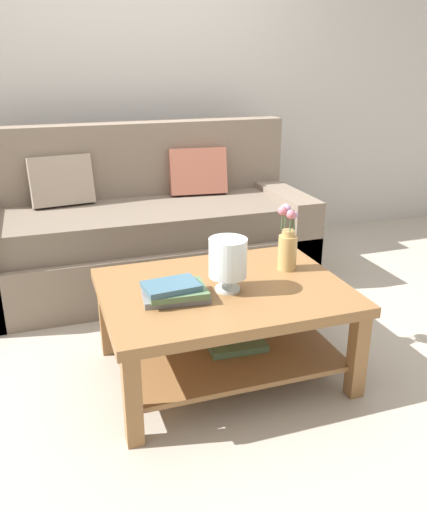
# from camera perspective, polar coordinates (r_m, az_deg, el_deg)

# --- Properties ---
(ground_plane) EXTENTS (10.00, 10.00, 0.00)m
(ground_plane) POSITION_cam_1_polar(r_m,az_deg,el_deg) (3.00, -1.64, -8.77)
(ground_plane) COLOR #ADA393
(back_wall) EXTENTS (6.40, 0.12, 2.70)m
(back_wall) POSITION_cam_1_polar(r_m,az_deg,el_deg) (4.21, -8.82, 18.84)
(back_wall) COLOR #BCB7B2
(back_wall) RESTS_ON ground
(couch) EXTENTS (2.20, 0.90, 1.06)m
(couch) POSITION_cam_1_polar(r_m,az_deg,el_deg) (3.62, -7.72, 2.68)
(couch) COLOR #7A6B5B
(couch) RESTS_ON ground
(coffee_table) EXTENTS (1.14, 0.85, 0.47)m
(coffee_table) POSITION_cam_1_polar(r_m,az_deg,el_deg) (2.53, 1.12, -5.97)
(coffee_table) COLOR olive
(coffee_table) RESTS_ON ground
(book_stack_main) EXTENTS (0.31, 0.22, 0.08)m
(book_stack_main) POSITION_cam_1_polar(r_m,az_deg,el_deg) (2.34, -4.21, -3.86)
(book_stack_main) COLOR slate
(book_stack_main) RESTS_ON coffee_table
(glass_hurricane_vase) EXTENTS (0.18, 0.18, 0.25)m
(glass_hurricane_vase) POSITION_cam_1_polar(r_m,az_deg,el_deg) (2.38, 1.57, -0.36)
(glass_hurricane_vase) COLOR silver
(glass_hurricane_vase) RESTS_ON coffee_table
(flower_pitcher) EXTENTS (0.10, 0.11, 0.33)m
(flower_pitcher) POSITION_cam_1_polar(r_m,az_deg,el_deg) (2.65, 8.02, 1.35)
(flower_pitcher) COLOR tan
(flower_pitcher) RESTS_ON coffee_table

